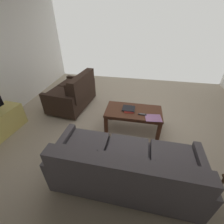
% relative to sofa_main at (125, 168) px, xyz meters
% --- Properties ---
extents(ground_plane, '(5.89, 5.76, 0.01)m').
position_rel_sofa_main_xyz_m(ground_plane, '(0.05, -1.35, -0.37)').
color(ground_plane, tan).
extents(sofa_main, '(2.01, 0.90, 0.85)m').
position_rel_sofa_main_xyz_m(sofa_main, '(0.00, 0.00, 0.00)').
color(sofa_main, black).
rests_on(sofa_main, ground).
extents(loveseat_near, '(0.98, 1.33, 0.90)m').
position_rel_sofa_main_xyz_m(loveseat_near, '(1.55, -1.93, 0.01)').
color(loveseat_near, black).
rests_on(loveseat_near, ground).
extents(coffee_table, '(1.12, 0.59, 0.47)m').
position_rel_sofa_main_xyz_m(coffee_table, '(-0.02, -1.29, 0.02)').
color(coffee_table, '#4C2819').
rests_on(coffee_table, ground).
extents(book_stack, '(0.25, 0.29, 0.04)m').
position_rel_sofa_main_xyz_m(book_stack, '(0.08, -1.31, 0.12)').
color(book_stack, '#C63833').
rests_on(book_stack, coffee_table).
extents(tv_remote, '(0.16, 0.05, 0.02)m').
position_rel_sofa_main_xyz_m(tv_remote, '(-0.19, -1.18, 0.11)').
color(tv_remote, black).
rests_on(tv_remote, coffee_table).
extents(loose_magazine, '(0.32, 0.27, 0.01)m').
position_rel_sofa_main_xyz_m(loose_magazine, '(-0.40, -1.11, 0.10)').
color(loose_magazine, '#996699').
rests_on(loose_magazine, coffee_table).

